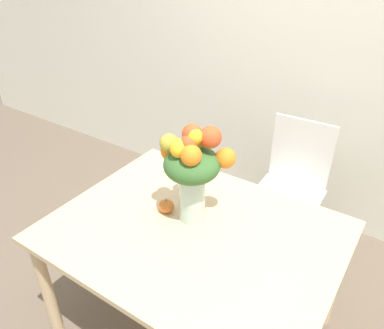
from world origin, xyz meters
TOP-DOWN VIEW (x-y plane):
  - ground_plane at (0.00, 0.00)m, footprint 12.00×12.00m
  - wall_back at (0.00, 1.40)m, footprint 8.00×0.06m
  - dining_table at (0.00, 0.00)m, footprint 1.34×1.04m
  - flower_vase at (-0.06, 0.07)m, footprint 0.34×0.27m
  - pumpkin at (-0.19, 0.04)m, footprint 0.08×0.08m
  - dining_chair_near_window at (0.16, 0.92)m, footprint 0.43×0.43m

SIDE VIEW (x-z plane):
  - ground_plane at x=0.00m, z-range 0.00..0.00m
  - dining_chair_near_window at x=0.16m, z-range 0.02..0.96m
  - dining_table at x=0.00m, z-range 0.28..1.01m
  - pumpkin at x=-0.19m, z-range 0.72..0.80m
  - flower_vase at x=-0.06m, z-range 0.77..1.27m
  - wall_back at x=0.00m, z-range 0.00..2.70m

